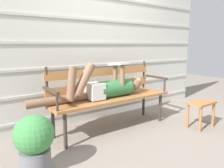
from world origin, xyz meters
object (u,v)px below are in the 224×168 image
at_px(potted_plant, 34,142).
at_px(reclining_person, 106,87).
at_px(park_bench, 109,93).
at_px(footstool, 201,108).

bearing_deg(potted_plant, reclining_person, 23.60).
relative_size(park_bench, footstool, 4.47).
xyz_separation_m(park_bench, reclining_person, (-0.10, -0.07, 0.10)).
relative_size(park_bench, potted_plant, 3.17).
bearing_deg(park_bench, reclining_person, -145.31).
relative_size(park_bench, reclining_person, 1.08).
distance_m(reclining_person, footstool, 1.39).
height_order(park_bench, reclining_person, reclining_person).
distance_m(park_bench, potted_plant, 1.35).
bearing_deg(park_bench, potted_plant, -155.38).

